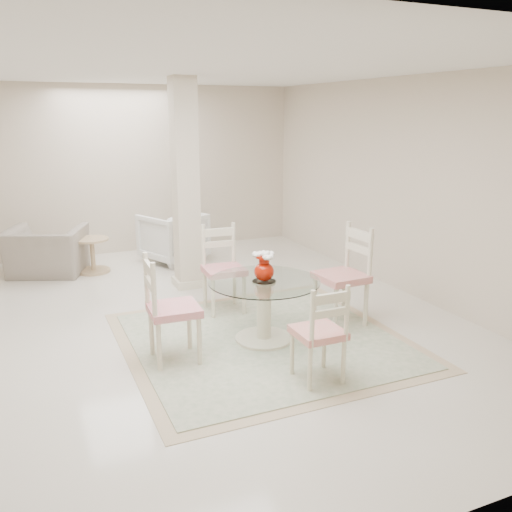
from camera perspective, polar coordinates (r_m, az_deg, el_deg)
name	(u,v)px	position (r m, az deg, el deg)	size (l,w,h in m)	color
ground	(179,324)	(6.08, -8.07, -7.10)	(7.00, 7.00, 0.00)	silver
room_shell	(173,154)	(5.66, -8.76, 10.59)	(6.02, 7.02, 2.71)	beige
column	(185,185)	(7.09, -7.44, 7.37)	(0.30, 0.30, 2.70)	beige
area_rug	(264,340)	(5.61, 0.83, -8.84)	(2.77, 2.77, 0.02)	tan
dining_table	(264,311)	(5.48, 0.84, -5.77)	(1.12, 1.12, 0.64)	beige
red_vase	(264,266)	(5.34, 0.87, -1.08)	(0.23, 0.22, 0.30)	#A61505
dining_chair_east	(347,268)	(5.93, 9.58, -1.24)	(0.51, 0.51, 1.21)	beige
dining_chair_north	(222,262)	(6.28, -3.60, -0.63)	(0.47, 0.47, 1.12)	beige
dining_chair_west	(166,302)	(5.01, -9.51, -4.77)	(0.47, 0.47, 1.13)	#F0E4C5
dining_chair_south	(322,327)	(4.61, 6.97, -7.40)	(0.40, 0.40, 0.99)	#EBE5C1
recliner_taupe	(46,251)	(8.31, -21.22, 0.46)	(1.04, 0.91, 0.67)	gray
armchair_white	(173,237)	(8.53, -8.73, 2.01)	(0.82, 0.85, 0.77)	white
side_table	(93,257)	(8.22, -16.80, -0.06)	(0.48, 0.48, 0.50)	tan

